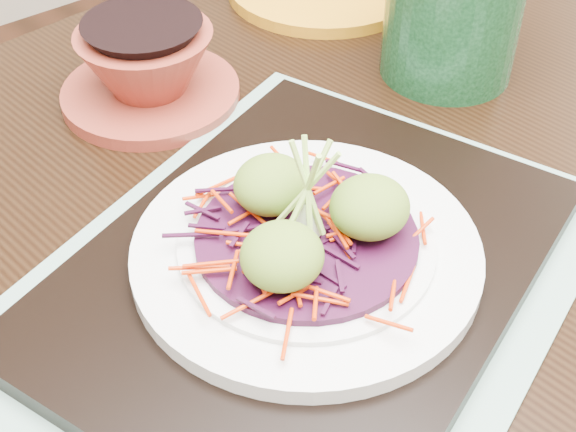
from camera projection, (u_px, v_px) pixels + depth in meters
dining_table at (250, 359)px, 0.64m from camera, size 1.31×0.94×0.77m
placemat at (306, 277)px, 0.56m from camera, size 0.51×0.45×0.00m
serving_tray at (306, 267)px, 0.56m from camera, size 0.44×0.38×0.02m
white_plate at (306, 251)px, 0.55m from camera, size 0.24×0.24×0.02m
cabbage_bed at (307, 238)px, 0.54m from camera, size 0.15×0.15×0.01m
carrot_julienne at (307, 230)px, 0.53m from camera, size 0.18×0.18×0.01m
guacamole_scoops at (308, 215)px, 0.52m from camera, size 0.13×0.12×0.04m
scallion_garnish at (307, 193)px, 0.51m from camera, size 0.06×0.06×0.08m
terracotta_bowl_set at (148, 70)px, 0.71m from camera, size 0.16×0.16×0.07m
green_jar at (454, 2)px, 0.72m from camera, size 0.15×0.15×0.14m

